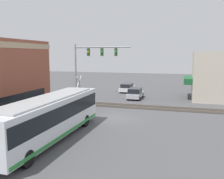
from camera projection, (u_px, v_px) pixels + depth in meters
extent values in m
plane|color=#4C4C4F|center=(114.00, 118.00, 24.58)|extent=(120.00, 120.00, 0.00)
cube|color=black|center=(3.00, 111.00, 20.20)|extent=(12.45, 0.12, 2.20)
cube|color=beige|center=(219.00, 76.00, 34.66)|extent=(8.33, 7.17, 6.61)
cube|color=#19592D|center=(188.00, 80.00, 35.92)|extent=(5.83, 1.20, 0.80)
cube|color=silver|center=(50.00, 117.00, 18.13)|extent=(12.38, 2.55, 2.64)
cube|color=black|center=(49.00, 111.00, 18.08)|extent=(12.13, 2.59, 1.11)
cube|color=#288438|center=(50.00, 132.00, 18.29)|extent=(12.13, 2.58, 0.24)
cube|color=#A5A8AA|center=(49.00, 98.00, 17.94)|extent=(10.52, 2.17, 0.12)
cylinder|color=black|center=(74.00, 120.00, 22.09)|extent=(1.00, 2.57, 1.00)
cylinder|color=black|center=(10.00, 156.00, 14.14)|extent=(1.00, 2.57, 1.00)
cylinder|color=gray|center=(76.00, 75.00, 29.91)|extent=(0.20, 0.20, 7.45)
cylinder|color=gray|center=(102.00, 47.00, 28.51)|extent=(0.16, 6.66, 0.16)
cube|color=#284723|center=(88.00, 52.00, 29.05)|extent=(0.30, 0.27, 0.90)
sphere|color=yellow|center=(88.00, 52.00, 28.90)|extent=(0.20, 0.20, 0.20)
cube|color=#284723|center=(102.00, 52.00, 28.58)|extent=(0.30, 0.27, 0.90)
sphere|color=green|center=(102.00, 52.00, 28.43)|extent=(0.20, 0.20, 0.20)
cube|color=#284723|center=(116.00, 52.00, 28.11)|extent=(0.30, 0.27, 0.90)
sphere|color=green|center=(116.00, 52.00, 27.96)|extent=(0.20, 0.20, 0.20)
cylinder|color=gray|center=(79.00, 93.00, 28.73)|extent=(0.14, 0.14, 3.60)
cube|color=white|center=(79.00, 82.00, 28.55)|extent=(1.41, 0.06, 1.41)
cube|color=white|center=(79.00, 82.00, 28.55)|extent=(1.41, 0.06, 1.41)
cylinder|color=#38383A|center=(79.00, 89.00, 28.66)|extent=(0.08, 0.90, 0.08)
sphere|color=red|center=(83.00, 89.00, 28.48)|extent=(0.28, 0.28, 0.28)
sphere|color=red|center=(76.00, 89.00, 28.74)|extent=(0.28, 0.28, 0.28)
cube|color=#332D28|center=(128.00, 106.00, 30.28)|extent=(2.60, 60.00, 0.03)
cube|color=#6B6056|center=(127.00, 107.00, 29.59)|extent=(0.07, 60.00, 0.15)
cube|color=#6B6056|center=(129.00, 104.00, 30.95)|extent=(0.07, 60.00, 0.15)
cube|color=#B7B7BC|center=(135.00, 95.00, 35.45)|extent=(4.22, 1.80, 0.57)
cube|color=black|center=(135.00, 91.00, 35.16)|extent=(2.32, 1.62, 0.68)
cylinder|color=black|center=(137.00, 95.00, 36.72)|extent=(0.64, 1.82, 0.64)
cylinder|color=black|center=(133.00, 98.00, 34.23)|extent=(0.64, 1.82, 0.64)
cube|color=silver|center=(127.00, 89.00, 42.05)|extent=(4.88, 1.80, 0.52)
cube|color=black|center=(127.00, 85.00, 41.74)|extent=(2.69, 1.62, 0.63)
cylinder|color=black|center=(129.00, 89.00, 43.52)|extent=(0.64, 1.82, 0.64)
cylinder|color=black|center=(125.00, 91.00, 40.64)|extent=(0.64, 1.82, 0.64)
cylinder|color=#2D3351|center=(89.00, 104.00, 29.19)|extent=(0.28, 0.28, 0.83)
cylinder|color=#262D4C|center=(89.00, 98.00, 29.09)|extent=(0.34, 0.34, 0.69)
sphere|color=tan|center=(89.00, 94.00, 29.02)|extent=(0.23, 0.23, 0.23)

